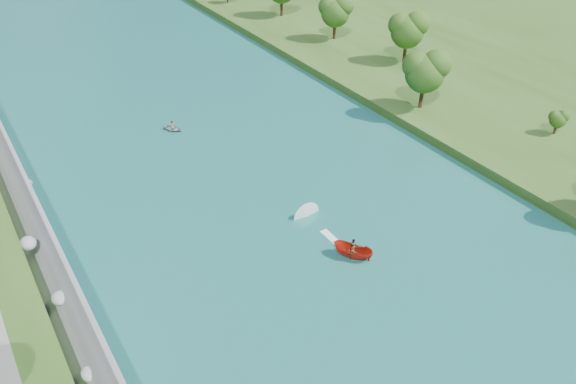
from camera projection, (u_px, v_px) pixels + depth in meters
ground at (358, 292)px, 57.18m from camera, size 260.00×260.00×0.00m
river_water at (259, 196)px, 70.95m from camera, size 55.00×240.00×0.10m
berm_east at (518, 99)px, 92.55m from camera, size 44.00×240.00×1.50m
riprap_bank at (47, 264)px, 57.83m from camera, size 5.16×236.00×4.61m
trees_east at (420, 56)px, 92.89m from camera, size 18.47×137.84×11.39m
motorboat at (346, 245)px, 61.83m from camera, size 3.95×19.12×2.19m
raft at (173, 128)px, 84.92m from camera, size 3.50×3.82×1.56m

